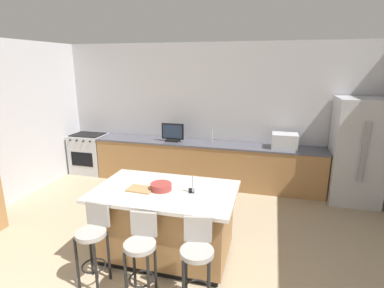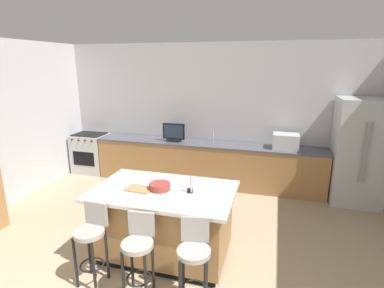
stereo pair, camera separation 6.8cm
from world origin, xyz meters
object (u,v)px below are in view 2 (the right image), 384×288
(fruit_bowl, at_px, (160,186))
(cell_phone, at_px, (190,191))
(bar_stool_left, at_px, (92,237))
(refrigerator, at_px, (358,152))
(bar_stool_right, at_px, (194,258))
(microwave, at_px, (286,141))
(tv_remote, at_px, (156,189))
(cutting_board, at_px, (139,189))
(tv_monitor, at_px, (174,133))
(range_oven, at_px, (91,153))
(bar_stool_center, at_px, (139,249))
(kitchen_island, at_px, (164,222))

(fruit_bowl, xyz_separation_m, cell_phone, (0.38, 0.06, -0.04))
(bar_stool_left, bearing_deg, refrigerator, 46.85)
(cell_phone, bearing_deg, bar_stool_right, -86.52)
(microwave, distance_m, tv_remote, 3.04)
(bar_stool_left, relative_size, cutting_board, 2.94)
(tv_monitor, distance_m, bar_stool_left, 3.25)
(microwave, height_order, bar_stool_left, microwave)
(tv_monitor, bearing_deg, bar_stool_right, -67.67)
(range_oven, xyz_separation_m, microwave, (4.31, 0.00, 0.58))
(refrigerator, relative_size, bar_stool_right, 1.95)
(range_oven, xyz_separation_m, cutting_board, (2.50, -2.64, 0.49))
(bar_stool_right, bearing_deg, range_oven, 125.69)
(bar_stool_right, bearing_deg, tv_monitor, 102.28)
(bar_stool_center, distance_m, cutting_board, 0.82)
(bar_stool_center, xyz_separation_m, fruit_bowl, (-0.04, 0.73, 0.42))
(tv_remote, bearing_deg, tv_monitor, 65.11)
(range_oven, xyz_separation_m, bar_stool_right, (3.41, -3.32, 0.13))
(refrigerator, relative_size, cell_phone, 12.68)
(range_oven, bearing_deg, kitchen_island, -42.49)
(microwave, bearing_deg, bar_stool_center, -114.59)
(kitchen_island, height_order, cutting_board, cutting_board)
(kitchen_island, bearing_deg, bar_stool_center, -90.23)
(range_oven, height_order, bar_stool_left, bar_stool_left)
(range_oven, relative_size, cutting_board, 2.81)
(microwave, xyz_separation_m, fruit_bowl, (-1.56, -2.58, -0.06))
(range_oven, bearing_deg, microwave, 0.01)
(range_oven, distance_m, cell_phone, 4.04)
(microwave, relative_size, tv_remote, 2.82)
(fruit_bowl, bearing_deg, tv_monitor, 105.25)
(cell_phone, bearing_deg, tv_remote, 174.17)
(refrigerator, bearing_deg, kitchen_island, -138.12)
(microwave, distance_m, cell_phone, 2.78)
(cell_phone, relative_size, cutting_board, 0.46)
(microwave, distance_m, bar_stool_center, 3.67)
(cutting_board, bearing_deg, bar_stool_right, -36.82)
(bar_stool_right, distance_m, fruit_bowl, 1.06)
(fruit_bowl, height_order, cell_phone, fruit_bowl)
(tv_remote, bearing_deg, microwave, 19.07)
(bar_stool_left, xyz_separation_m, bar_stool_center, (0.61, -0.05, -0.01))
(bar_stool_right, bearing_deg, bar_stool_center, 169.19)
(tv_monitor, relative_size, cutting_board, 1.44)
(kitchen_island, height_order, tv_monitor, tv_monitor)
(range_oven, distance_m, bar_stool_center, 4.33)
(range_oven, distance_m, tv_monitor, 2.15)
(refrigerator, relative_size, bar_stool_center, 2.02)
(kitchen_island, distance_m, fruit_bowl, 0.50)
(microwave, bearing_deg, refrigerator, -4.11)
(refrigerator, relative_size, cutting_board, 5.87)
(range_oven, relative_size, bar_stool_left, 0.96)
(bar_stool_left, relative_size, cell_phone, 6.36)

